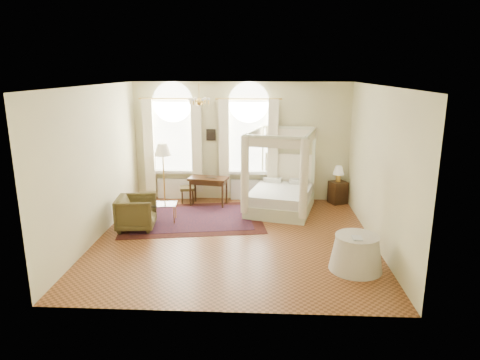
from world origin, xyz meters
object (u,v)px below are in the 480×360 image
(nightstand, at_px, (338,192))
(coffee_table, at_px, (163,205))
(floor_lamp, at_px, (163,153))
(stool, at_px, (187,189))
(writing_desk, at_px, (208,181))
(side_table, at_px, (356,253))
(canopy_bed, at_px, (280,193))
(armchair, at_px, (136,213))

(nightstand, xyz_separation_m, coffee_table, (-4.52, -1.71, 0.10))
(floor_lamp, bearing_deg, stool, 26.17)
(writing_desk, xyz_separation_m, coffee_table, (-0.95, -1.38, -0.26))
(nightstand, xyz_separation_m, stool, (-4.19, -0.15, 0.07))
(writing_desk, relative_size, side_table, 1.13)
(stool, relative_size, floor_lamp, 0.27)
(side_table, bearing_deg, canopy_bed, 110.73)
(stool, distance_m, armchair, 2.26)
(canopy_bed, bearing_deg, armchair, -156.21)
(stool, relative_size, coffee_table, 0.66)
(side_table, bearing_deg, writing_desk, 130.37)
(writing_desk, distance_m, coffee_table, 1.69)
(canopy_bed, distance_m, coffee_table, 3.05)
(armchair, relative_size, floor_lamp, 0.51)
(armchair, bearing_deg, stool, -27.57)
(armchair, xyz_separation_m, floor_lamp, (0.25, 1.82, 1.07))
(canopy_bed, relative_size, floor_lamp, 1.32)
(canopy_bed, relative_size, nightstand, 3.67)
(armchair, bearing_deg, canopy_bed, -72.35)
(armchair, bearing_deg, nightstand, -71.89)
(nightstand, xyz_separation_m, floor_lamp, (-4.77, -0.44, 1.15))
(armchair, height_order, coffee_table, armchair)
(stool, bearing_deg, nightstand, 2.09)
(canopy_bed, xyz_separation_m, nightstand, (1.63, 0.77, -0.17))
(nightstand, height_order, stool, nightstand)
(stool, xyz_separation_m, armchair, (-0.83, -2.11, 0.02))
(coffee_table, distance_m, side_table, 4.81)
(floor_lamp, xyz_separation_m, side_table, (4.41, -3.68, -1.13))
(writing_desk, distance_m, armchair, 2.42)
(writing_desk, height_order, stool, writing_desk)
(stool, bearing_deg, side_table, -45.96)
(coffee_table, xyz_separation_m, floor_lamp, (-0.25, 1.28, 1.06))
(nightstand, distance_m, armchair, 5.51)
(stool, xyz_separation_m, side_table, (3.83, -3.96, -0.05))
(coffee_table, height_order, side_table, side_table)
(canopy_bed, distance_m, writing_desk, 2.00)
(canopy_bed, relative_size, coffee_table, 3.26)
(nightstand, distance_m, writing_desk, 3.60)
(nightstand, relative_size, side_table, 0.63)
(floor_lamp, bearing_deg, writing_desk, 4.78)
(canopy_bed, bearing_deg, side_table, -69.27)
(canopy_bed, height_order, floor_lamp, canopy_bed)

